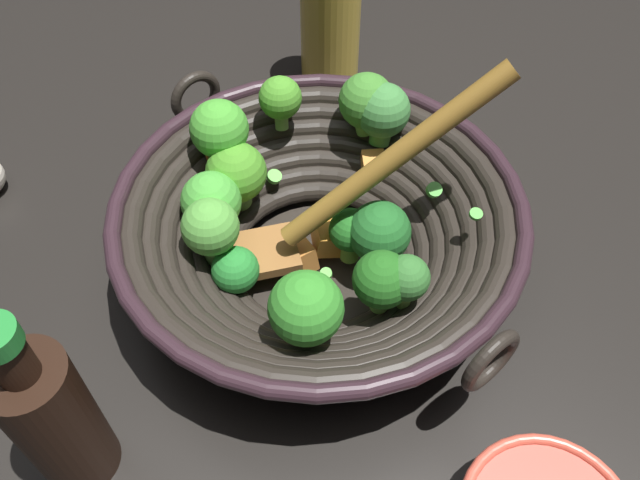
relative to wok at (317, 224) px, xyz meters
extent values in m
plane|color=black|center=(0.00, 0.00, -0.06)|extent=(4.00, 4.00, 0.00)
cylinder|color=black|center=(0.00, 0.00, -0.06)|extent=(0.14, 0.14, 0.01)
torus|color=black|center=(0.00, 0.00, -0.04)|extent=(0.19, 0.19, 0.02)
torus|color=black|center=(0.00, 0.00, -0.03)|extent=(0.21, 0.21, 0.02)
torus|color=black|center=(0.00, 0.00, -0.02)|extent=(0.24, 0.24, 0.02)
torus|color=black|center=(0.00, 0.00, -0.01)|extent=(0.26, 0.26, 0.02)
torus|color=black|center=(0.00, 0.00, 0.00)|extent=(0.28, 0.28, 0.02)
torus|color=black|center=(0.00, 0.00, 0.01)|extent=(0.31, 0.31, 0.02)
torus|color=black|center=(0.00, 0.00, 0.02)|extent=(0.33, 0.33, 0.02)
torus|color=#2D1C23|center=(0.00, 0.00, 0.02)|extent=(0.35, 0.35, 0.01)
torus|color=black|center=(-0.09, 0.17, 0.02)|extent=(0.05, 0.03, 0.05)
torus|color=black|center=(0.09, -0.16, 0.02)|extent=(0.05, 0.03, 0.05)
cylinder|color=#71A64C|center=(0.06, -0.06, -0.02)|extent=(0.03, 0.03, 0.02)
sphere|color=#479226|center=(0.06, -0.06, 0.01)|extent=(0.06, 0.06, 0.06)
cylinder|color=#83B546|center=(0.07, 0.02, -0.04)|extent=(0.02, 0.02, 0.01)
sphere|color=#268230|center=(0.07, 0.02, -0.02)|extent=(0.04, 0.04, 0.04)
cylinder|color=#6AA136|center=(-0.03, 0.01, -0.03)|extent=(0.02, 0.02, 0.02)
sphere|color=#216720|center=(-0.03, 0.01, 0.00)|extent=(0.04, 0.04, 0.04)
cylinder|color=#549F44|center=(-0.08, -0.09, 0.01)|extent=(0.03, 0.03, 0.02)
sphere|color=#3F833D|center=(-0.08, -0.09, 0.04)|extent=(0.05, 0.05, 0.05)
cylinder|color=#87B447|center=(0.09, -0.03, -0.02)|extent=(0.02, 0.03, 0.02)
sphere|color=green|center=(0.09, -0.03, 0.01)|extent=(0.05, 0.05, 0.05)
cylinder|color=#65A947|center=(0.09, 0.00, -0.01)|extent=(0.03, 0.03, 0.02)
sphere|color=#54A33E|center=(0.09, 0.00, 0.02)|extent=(0.05, 0.05, 0.05)
cylinder|color=#76B24C|center=(-0.07, -0.11, 0.01)|extent=(0.03, 0.03, 0.02)
sphere|color=#3E822D|center=(-0.07, -0.11, 0.04)|extent=(0.05, 0.05, 0.05)
cylinder|color=#6FA842|center=(-0.06, 0.08, -0.01)|extent=(0.02, 0.02, 0.02)
sphere|color=#326E2E|center=(-0.06, 0.08, 0.02)|extent=(0.04, 0.04, 0.04)
cylinder|color=#7CBF4F|center=(-0.04, 0.08, -0.02)|extent=(0.02, 0.02, 0.02)
sphere|color=#215F1B|center=(-0.04, 0.08, 0.01)|extent=(0.05, 0.05, 0.05)
cylinder|color=#74B34A|center=(-0.05, 0.02, -0.03)|extent=(0.03, 0.03, 0.01)
sphere|color=#206125|center=(-0.05, 0.02, 0.00)|extent=(0.05, 0.05, 0.05)
cylinder|color=#88B65B|center=(0.01, -0.12, 0.02)|extent=(0.01, 0.02, 0.02)
sphere|color=#499629|center=(0.01, -0.12, 0.04)|extent=(0.04, 0.04, 0.04)
cylinder|color=#5E8D44|center=(0.07, -0.09, 0.01)|extent=(0.02, 0.02, 0.02)
sphere|color=green|center=(0.07, -0.09, 0.04)|extent=(0.05, 0.05, 0.05)
cylinder|color=#75B555|center=(0.03, 0.10, 0.00)|extent=(0.02, 0.02, 0.02)
sphere|color=#348C2A|center=(0.03, 0.10, 0.03)|extent=(0.06, 0.06, 0.06)
cube|color=orange|center=(0.07, -0.08, 0.01)|extent=(0.03, 0.03, 0.02)
cube|color=#BE7625|center=(-0.01, 0.00, -0.02)|extent=(0.03, 0.03, 0.03)
cube|color=orange|center=(-0.07, -0.07, -0.01)|extent=(0.02, 0.03, 0.02)
cube|color=#C87933|center=(0.02, 0.01, -0.04)|extent=(0.04, 0.04, 0.03)
cylinder|color=#56B247|center=(-0.12, 0.04, 0.03)|extent=(0.01, 0.01, 0.01)
cylinder|color=#6BC651|center=(0.03, -0.08, -0.01)|extent=(0.02, 0.02, 0.01)
cylinder|color=#56B247|center=(0.07, -0.08, 0.02)|extent=(0.02, 0.02, 0.00)
cylinder|color=#56B247|center=(-0.06, -0.01, -0.04)|extent=(0.02, 0.02, 0.01)
cylinder|color=#56B247|center=(-0.10, -0.01, 0.02)|extent=(0.02, 0.02, 0.01)
cylinder|color=#6BC651|center=(0.00, 0.04, -0.02)|extent=(0.01, 0.02, 0.01)
cylinder|color=#99D166|center=(-0.03, 0.05, -0.02)|extent=(0.02, 0.02, 0.01)
cylinder|color=#6BC651|center=(-0.05, 0.00, -0.03)|extent=(0.02, 0.02, 0.01)
cube|color=brown|center=(0.05, 0.01, -0.02)|extent=(0.07, 0.05, 0.01)
cylinder|color=olive|center=(-0.06, 0.00, 0.07)|extent=(0.18, 0.03, 0.15)
cylinder|color=black|center=(0.21, 0.14, 0.01)|extent=(0.05, 0.05, 0.14)
cylinder|color=black|center=(0.21, 0.14, 0.09)|extent=(0.02, 0.02, 0.03)
cylinder|color=gold|center=(-0.07, -0.28, 0.03)|extent=(0.07, 0.07, 0.17)
camera|label=1|loc=(0.07, 0.36, 0.43)|focal=36.92mm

